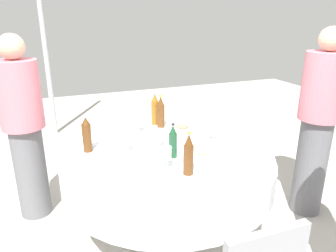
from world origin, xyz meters
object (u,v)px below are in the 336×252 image
Objects in this scene: person_left at (24,127)px; bottle_dark_green_front at (173,142)px; bottle_brown_left at (189,155)px; bottle_brown_near at (161,113)px; bottle_brown_right at (87,135)px; wine_glass_south at (160,135)px; person_front at (318,122)px; wine_glass_west at (167,154)px; plate_north at (202,154)px; dining_table at (168,168)px; bottle_amber_south at (155,110)px; wine_glass_far at (138,120)px; wine_glass_right at (127,140)px; wine_glass_inner at (213,128)px; plate_far at (183,128)px.

bottle_dark_green_front is at bearing -94.52° from person_left.
bottle_brown_near is (-0.14, -0.89, 0.00)m from bottle_brown_left.
bottle_brown_right is 0.53m from wine_glass_south.
bottle_brown_near is 0.18× the size of person_front.
wine_glass_west is 0.35m from plate_north.
bottle_brown_left is at bearing -73.08° from person_front.
dining_table is 6.23× the size of bottle_dark_green_front.
bottle_amber_south is 1.92× the size of wine_glass_far.
wine_glass_inner is (-0.68, 0.04, 0.02)m from wine_glass_right.
bottle_brown_left is 1.34× the size of plate_north.
plate_north is at bearing -160.19° from wine_glass_west.
wine_glass_south is 0.98× the size of wine_glass_far.
person_left reaches higher than bottle_brown_left.
bottle_dark_green_front is 1.18× the size of plate_north.
bottle_amber_south is 0.65m from wine_glass_right.
wine_glass_south is 0.38m from wine_glass_far.
person_left is (0.99, -1.09, -0.06)m from bottle_brown_left.
dining_table is 10.36× the size of wine_glass_south.
wine_glass_inner is at bearing -80.42° from person_left.
plate_north is (-0.21, 0.05, -0.10)m from bottle_dark_green_front.
bottle_brown_near is at bearing -110.58° from wine_glass_south.
bottle_dark_green_front is 1.66× the size of wine_glass_south.
person_left reaches higher than bottle_amber_south.
bottle_brown_left is at bearing 68.97° from plate_far.
plate_far is 0.15× the size of person_left.
bottle_dark_green_front reaches higher than wine_glass_west.
bottle_brown_right is 0.68m from person_left.
bottle_brown_right is at bearing -47.61° from wine_glass_west.
wine_glass_south is 0.94× the size of wine_glass_west.
wine_glass_west is at bearing 132.39° from bottle_brown_right.
wine_glass_west is 0.10× the size of person_front.
wine_glass_inner reaches higher than wine_glass_far.
bottle_brown_left is at bearing 46.18° from plate_north.
bottle_brown_near is 0.82m from wine_glass_west.
plate_far is at bearing -111.03° from bottle_brown_left.
bottle_amber_south is at bearing -141.82° from wine_glass_far.
bottle_amber_south is 1.08× the size of bottle_brown_right.
bottle_brown_near is 1.92× the size of wine_glass_south.
person_left is (0.90, -0.27, -0.04)m from wine_glass_far.
plate_far is at bearing 130.53° from bottle_amber_south.
bottle_brown_near is 1.24× the size of plate_far.
wine_glass_far is at bearing -106.45° from person_front.
wine_glass_right is at bearing 53.11° from bottle_amber_south.
wine_glass_south is 1.15m from person_left.
dining_table is 0.48m from bottle_brown_left.
person_left is at bearing -104.38° from person_front.
wine_glass_far is (0.22, 0.07, -0.02)m from bottle_brown_near.
wine_glass_inner is (-0.51, -0.32, 0.00)m from wine_glass_west.
dining_table is 6.71× the size of plate_far.
wine_glass_west reaches higher than wine_glass_south.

